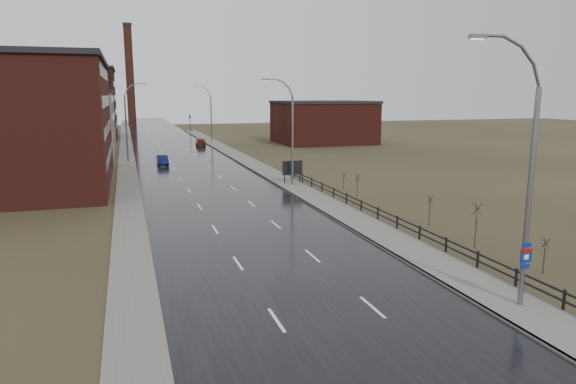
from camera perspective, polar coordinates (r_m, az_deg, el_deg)
ground at (r=20.36m, az=8.58°, el=-17.74°), size 320.00×320.00×0.00m
road at (r=77.03m, az=-11.35°, el=3.34°), size 14.00×300.00×0.06m
sidewalk_right at (r=54.50m, az=0.61°, el=0.62°), size 3.20×180.00×0.18m
curb_right at (r=54.06m, az=-0.92°, el=0.53°), size 0.16×180.00×0.18m
sidewalk_left at (r=76.60m, az=-17.47°, el=3.04°), size 2.40×260.00×0.12m
warehouse_mid at (r=94.62m, az=-23.68°, el=7.18°), size 16.32×20.40×10.50m
warehouse_far at (r=124.91m, az=-24.66°, el=8.90°), size 26.52×24.48×15.50m
building_right at (r=105.38m, az=3.93°, el=7.78°), size 18.36×16.32×8.50m
smokestack at (r=166.11m, az=-17.17°, el=12.29°), size 2.70×2.70×30.70m
streetlight_main at (r=24.71m, az=24.84°, el=1.34°), size 3.91×0.29×12.11m
streetlight_right_mid at (r=54.71m, az=0.19°, el=6.73°), size 3.36×0.28×11.35m
streetlight_left at (r=78.09m, az=-17.34°, el=7.45°), size 3.36×0.28×11.35m
streetlight_right_far at (r=107.35m, az=-8.69°, el=8.58°), size 3.36×0.28×11.35m
guardrail at (r=39.94m, az=10.42°, el=-2.40°), size 0.10×53.05×1.10m
shrub_b at (r=31.56m, az=26.61°, el=-6.24°), size 0.48×0.51×2.01m
shrub_c at (r=34.94m, az=20.18°, el=-3.31°), size 0.70×0.74×2.97m
shrub_d at (r=39.74m, az=15.46°, el=-1.90°), size 0.55×0.58×2.34m
shrub_e at (r=48.03m, az=7.70°, el=0.66°), size 0.59×0.63×2.52m
shrub_f at (r=53.75m, az=6.21°, el=1.29°), size 0.41×0.43×1.69m
billboard at (r=56.19m, az=0.49°, el=2.64°), size 2.29×0.17×2.60m
traffic_light_left at (r=136.09m, az=-17.63°, el=8.11°), size 0.58×2.73×5.30m
traffic_light_right at (r=137.04m, az=-10.86°, el=8.43°), size 0.58×2.73×5.30m
car_near at (r=73.54m, az=-13.77°, el=3.41°), size 1.49×4.11×1.35m
car_far at (r=100.25m, az=-9.68°, el=5.49°), size 2.14×4.58×1.52m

